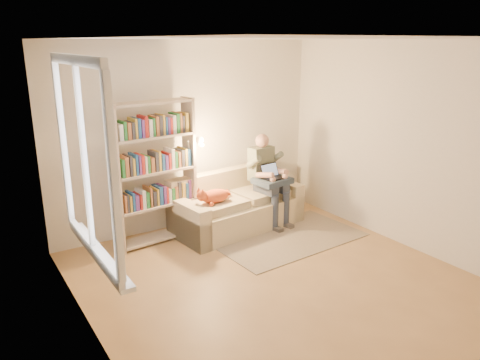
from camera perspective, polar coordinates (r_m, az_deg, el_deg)
floor at (r=5.27m, az=5.49°, el=-12.76°), size 4.50×4.50×0.00m
ceiling at (r=4.60m, az=6.41°, el=16.77°), size 4.00×4.50×0.02m
wall_left at (r=3.91m, az=-17.78°, el=-3.34°), size 0.02×4.50×2.60m
wall_right at (r=6.19m, az=20.61°, el=3.61°), size 0.02×4.50×2.60m
wall_back at (r=6.63m, az=-6.29°, el=5.39°), size 4.00×0.02×2.60m
window at (r=4.08m, az=-17.92°, el=-1.40°), size 0.12×1.52×1.69m
sofa at (r=6.69m, az=-0.49°, el=-3.42°), size 1.94×1.03×0.79m
person at (r=6.72m, az=3.28°, el=0.72°), size 0.41×0.60×1.31m
cat at (r=6.24m, az=-3.06°, el=-1.89°), size 0.61×0.26×0.23m
blanket at (r=6.63m, az=3.62°, el=-0.15°), size 0.52×0.45×0.08m
laptop at (r=6.61m, az=3.58°, el=0.61°), size 0.33×0.29×0.25m
bookshelf at (r=6.11m, az=-10.42°, el=1.72°), size 1.27×0.39×1.88m
rug at (r=6.45m, az=5.82°, el=-7.01°), size 2.05×1.29×0.01m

